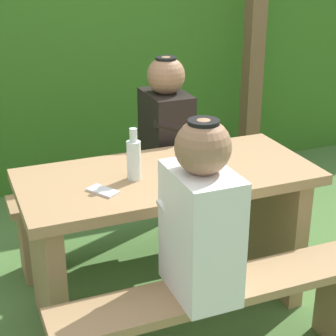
% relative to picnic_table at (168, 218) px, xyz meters
% --- Properties ---
extents(ground_plane, '(12.00, 12.00, 0.00)m').
position_rel_picnic_table_xyz_m(ground_plane, '(0.00, 0.00, -0.51)').
color(ground_plane, '#4C7439').
extents(hedge_backdrop, '(6.40, 0.74, 1.94)m').
position_rel_picnic_table_xyz_m(hedge_backdrop, '(0.00, 2.03, 0.46)').
color(hedge_backdrop, '#366D1F').
rests_on(hedge_backdrop, ground_plane).
extents(pergola_post_right, '(0.12, 0.12, 2.01)m').
position_rel_picnic_table_xyz_m(pergola_post_right, '(1.21, 1.32, 0.49)').
color(pergola_post_right, brown).
rests_on(pergola_post_right, ground_plane).
extents(picnic_table, '(1.40, 0.64, 0.75)m').
position_rel_picnic_table_xyz_m(picnic_table, '(0.00, 0.00, 0.00)').
color(picnic_table, '#9E7A51').
rests_on(picnic_table, ground_plane).
extents(bench_near, '(1.40, 0.24, 0.46)m').
position_rel_picnic_table_xyz_m(bench_near, '(0.00, -0.54, -0.18)').
color(bench_near, '#9E7A51').
rests_on(bench_near, ground_plane).
extents(bench_far, '(1.40, 0.24, 0.46)m').
position_rel_picnic_table_xyz_m(bench_far, '(0.00, 0.54, -0.18)').
color(bench_far, '#9E7A51').
rests_on(bench_far, ground_plane).
extents(person_white_shirt, '(0.25, 0.35, 0.72)m').
position_rel_picnic_table_xyz_m(person_white_shirt, '(-0.08, -0.54, 0.28)').
color(person_white_shirt, white).
rests_on(person_white_shirt, bench_near).
extents(person_black_coat, '(0.25, 0.35, 0.72)m').
position_rel_picnic_table_xyz_m(person_black_coat, '(0.21, 0.54, 0.28)').
color(person_black_coat, black).
rests_on(person_black_coat, bench_far).
extents(drinking_glass, '(0.07, 0.07, 0.09)m').
position_rel_picnic_table_xyz_m(drinking_glass, '(0.11, -0.09, 0.28)').
color(drinking_glass, silver).
rests_on(drinking_glass, picnic_table).
extents(bottle_left, '(0.07, 0.07, 0.24)m').
position_rel_picnic_table_xyz_m(bottle_left, '(-0.17, -0.02, 0.34)').
color(bottle_left, silver).
rests_on(bottle_left, picnic_table).
extents(cell_phone, '(0.13, 0.16, 0.01)m').
position_rel_picnic_table_xyz_m(cell_phone, '(-0.35, -0.10, 0.25)').
color(cell_phone, silver).
rests_on(cell_phone, picnic_table).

